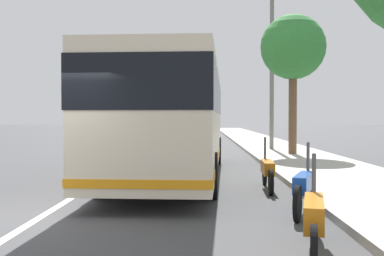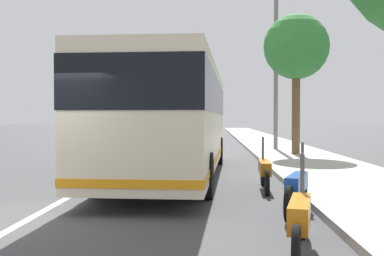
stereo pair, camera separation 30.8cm
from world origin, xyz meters
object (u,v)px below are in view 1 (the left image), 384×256
Objects in this scene: car_behind_bus at (198,130)px; car_side_street at (194,126)px; motorcycle_angled at (304,188)px; motorcycle_far_end at (314,218)px; roadside_tree_mid_block at (293,48)px; utility_pole at (272,65)px; car_ahead_same_lane at (150,129)px; motorcycle_nearest_curb at (267,171)px; coach_bus at (175,114)px.

car_side_street is at bearing 5.95° from car_behind_bus.
motorcycle_far_end is at bearing -170.18° from motorcycle_angled.
roadside_tree_mid_block is 0.71× the size of utility_pole.
car_ahead_same_lane is 23.81m from roadside_tree_mid_block.
car_ahead_same_lane is at bearing 13.95° from motorcycle_nearest_curb.
roadside_tree_mid_block reaches higher than motorcycle_nearest_curb.
motorcycle_nearest_curb is at bearing -172.69° from car_side_street.
motorcycle_angled is at bearing 12.42° from car_ahead_same_lane.
car_behind_bus is at bearing 15.96° from motorcycle_far_end.
motorcycle_angled is (-5.36, -2.66, -1.38)m from coach_bus.
roadside_tree_mid_block reaches higher than motorcycle_angled.
utility_pole reaches higher than car_side_street.
motorcycle_angled is 13.30m from roadside_tree_mid_block.
motorcycle_nearest_curb is 10.82m from roadside_tree_mid_block.
motorcycle_nearest_curb is at bearing 11.47° from motorcycle_far_end.
car_behind_bus is at bearing 62.98° from car_ahead_same_lane.
roadside_tree_mid_block is at bearing 23.34° from car_ahead_same_lane.
car_ahead_same_lane is 12.98m from car_side_street.
car_side_street is (12.44, -3.73, 0.01)m from car_ahead_same_lane.
utility_pole reaches higher than motorcycle_angled.
coach_bus is 5.74× the size of motorcycle_angled.
utility_pole is (-15.96, -3.91, 3.70)m from car_behind_bus.
coach_bus is at bearing 45.33° from motorcycle_nearest_curb.
car_ahead_same_lane is at bearing 22.53° from motorcycle_far_end.
car_side_street is (43.83, 2.59, 0.27)m from motorcycle_nearest_curb.
utility_pole is at bearing 12.83° from motorcycle_angled.
roadside_tree_mid_block is at bearing -172.89° from utility_pole.
coach_bus is 1.93× the size of roadside_tree_mid_block.
motorcycle_far_end is 2.62m from motorcycle_angled.
car_ahead_same_lane is 0.64× the size of roadside_tree_mid_block.
car_ahead_same_lane reaches higher than motorcycle_far_end.
car_ahead_same_lane is 20.48m from utility_pole.
motorcycle_far_end is at bearing -173.62° from car_behind_bus.
utility_pole reaches higher than car_ahead_same_lane.
car_behind_bus is (26.43, -0.46, -1.12)m from coach_bus.
motorcycle_angled is at bearing -172.55° from car_side_street.
motorcycle_nearest_curb is 0.25× the size of utility_pole.
motorcycle_nearest_curb is at bearing -134.48° from coach_bus.
utility_pole is (3.43, 0.43, -0.35)m from roadside_tree_mid_block.
car_behind_bus reaches higher than motorcycle_nearest_curb.
utility_pole is at bearing 6.41° from motorcycle_far_end.
car_ahead_same_lane reaches higher than car_behind_bus.
car_ahead_same_lane is 0.45× the size of utility_pole.
motorcycle_far_end is 0.47× the size of car_side_street.
car_ahead_same_lane is (28.81, 3.94, -1.13)m from coach_bus.
car_behind_bus is at bearing 22.96° from motorcycle_angled.
motorcycle_nearest_curb is 32.02m from car_ahead_same_lane.
motorcycle_nearest_curb is at bearing -172.79° from car_behind_bus.
car_behind_bus is at bearing 12.62° from roadside_tree_mid_block.
motorcycle_far_end is 0.55× the size of car_ahead_same_lane.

